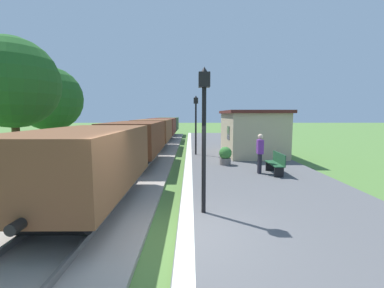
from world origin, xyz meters
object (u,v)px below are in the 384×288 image
person_waiting (260,152)px  tree_trackside_mid (12,83)px  potted_planter (225,155)px  lamp_post_far (196,114)px  station_hut (251,132)px  bench_down_platform (234,139)px  freight_train (154,132)px  lamp_post_near (204,114)px  tree_trackside_far (50,99)px  bench_near_hut (276,163)px

person_waiting → tree_trackside_mid: size_ratio=0.30×
potted_planter → lamp_post_far: bearing=112.9°
tree_trackside_mid → station_hut: bearing=31.4°
bench_down_platform → freight_train: bearing=-167.3°
potted_planter → lamp_post_near: 6.83m
station_hut → lamp_post_far: (-3.56, -0.36, 1.15)m
lamp_post_near → tree_trackside_far: (-9.89, 11.31, 1.02)m
bench_near_hut → potted_planter: bearing=133.5°
lamp_post_far → tree_trackside_mid: (-7.13, -6.16, 1.17)m
lamp_post_far → tree_trackside_mid: tree_trackside_mid is taller
tree_trackside_mid → tree_trackside_far: bearing=109.7°
bench_near_hut → lamp_post_near: bearing=-127.4°
freight_train → tree_trackside_far: (-6.65, -2.48, 2.43)m
tree_trackside_mid → lamp_post_far: bearing=40.8°
station_hut → lamp_post_near: lamp_post_near is taller
station_hut → tree_trackside_far: 13.68m
freight_train → bench_near_hut: freight_train is taller
bench_down_platform → tree_trackside_mid: size_ratio=0.26×
tree_trackside_far → freight_train: bearing=20.4°
station_hut → bench_near_hut: 5.82m
tree_trackside_mid → lamp_post_near: bearing=-26.6°
bench_near_hut → lamp_post_near: (-3.32, -4.35, 2.08)m
station_hut → lamp_post_near: bearing=-109.4°
potted_planter → lamp_post_near: lamp_post_near is taller
lamp_post_near → tree_trackside_far: size_ratio=0.62×
lamp_post_near → tree_trackside_far: bearing=131.2°
bench_down_platform → bench_near_hut: bearing=-90.0°
station_hut → lamp_post_far: lamp_post_far is taller
bench_near_hut → potted_planter: 2.76m
person_waiting → lamp_post_near: (-2.64, -4.43, 1.62)m
tree_trackside_far → lamp_post_far: bearing=-9.1°
bench_near_hut → tree_trackside_mid: (-10.45, -0.78, 3.25)m
freight_train → lamp_post_near: bearing=-76.8°
bench_near_hut → bench_down_platform: (0.00, 10.92, 0.00)m
lamp_post_near → person_waiting: bearing=59.2°
freight_train → lamp_post_near: 14.23m
bench_near_hut → lamp_post_far: size_ratio=0.41×
lamp_post_far → tree_trackside_far: 10.07m
station_hut → tree_trackside_far: size_ratio=0.97×
station_hut → potted_planter: bearing=-119.8°
freight_train → lamp_post_near: lamp_post_near is taller
person_waiting → tree_trackside_far: (-12.53, 6.88, 2.64)m
bench_near_hut → lamp_post_far: 6.65m
tree_trackside_mid → tree_trackside_far: 8.23m
freight_train → lamp_post_near: (3.24, -13.79, 1.41)m
potted_planter → tree_trackside_mid: tree_trackside_mid is taller
station_hut → lamp_post_near: (-3.56, -10.08, 1.15)m
freight_train → tree_trackside_far: size_ratio=5.45×
bench_near_hut → person_waiting: 0.83m
freight_train → station_hut: station_hut is taller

